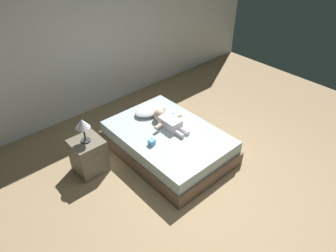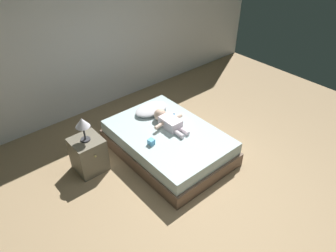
{
  "view_description": "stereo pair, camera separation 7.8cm",
  "coord_description": "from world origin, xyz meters",
  "px_view_note": "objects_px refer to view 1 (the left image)",
  "views": [
    {
      "loc": [
        -2.08,
        -1.47,
        3.03
      ],
      "look_at": [
        0.25,
        1.14,
        0.49
      ],
      "focal_mm": 32.83,
      "sensor_mm": 36.0,
      "label": 1
    },
    {
      "loc": [
        -2.03,
        -1.52,
        3.03
      ],
      "look_at": [
        0.25,
        1.14,
        0.49
      ],
      "focal_mm": 32.83,
      "sensor_mm": 36.0,
      "label": 2
    }
  ],
  "objects_px": {
    "baby": "(167,121)",
    "toy_block": "(152,142)",
    "pillow": "(151,109)",
    "lamp": "(83,125)",
    "bed": "(168,142)",
    "toothbrush": "(174,115)",
    "nightstand": "(89,156)"
  },
  "relations": [
    {
      "from": "baby",
      "to": "toy_block",
      "type": "xyz_separation_m",
      "value": [
        -0.46,
        -0.2,
        -0.04
      ]
    },
    {
      "from": "pillow",
      "to": "lamp",
      "type": "bearing_deg",
      "value": -174.59
    },
    {
      "from": "pillow",
      "to": "toy_block",
      "type": "height_order",
      "value": "pillow"
    },
    {
      "from": "bed",
      "to": "toy_block",
      "type": "relative_size",
      "value": 20.38
    },
    {
      "from": "toothbrush",
      "to": "pillow",
      "type": "bearing_deg",
      "value": 122.83
    },
    {
      "from": "bed",
      "to": "lamp",
      "type": "xyz_separation_m",
      "value": [
        -1.05,
        0.45,
        0.58
      ]
    },
    {
      "from": "toothbrush",
      "to": "baby",
      "type": "bearing_deg",
      "value": -154.2
    },
    {
      "from": "baby",
      "to": "lamp",
      "type": "xyz_separation_m",
      "value": [
        -1.15,
        0.32,
        0.3
      ]
    },
    {
      "from": "pillow",
      "to": "baby",
      "type": "bearing_deg",
      "value": -94.87
    },
    {
      "from": "toothbrush",
      "to": "nightstand",
      "type": "distance_m",
      "value": 1.41
    },
    {
      "from": "toy_block",
      "to": "pillow",
      "type": "bearing_deg",
      "value": 51.75
    },
    {
      "from": "bed",
      "to": "nightstand",
      "type": "bearing_deg",
      "value": 156.75
    },
    {
      "from": "toothbrush",
      "to": "lamp",
      "type": "bearing_deg",
      "value": 171.74
    },
    {
      "from": "baby",
      "to": "toothbrush",
      "type": "xyz_separation_m",
      "value": [
        0.24,
        0.12,
        -0.07
      ]
    },
    {
      "from": "bed",
      "to": "toothbrush",
      "type": "distance_m",
      "value": 0.47
    },
    {
      "from": "nightstand",
      "to": "toy_block",
      "type": "xyz_separation_m",
      "value": [
        0.69,
        -0.52,
        0.17
      ]
    },
    {
      "from": "pillow",
      "to": "nightstand",
      "type": "relative_size",
      "value": 1.1
    },
    {
      "from": "nightstand",
      "to": "pillow",
      "type": "bearing_deg",
      "value": 5.41
    },
    {
      "from": "bed",
      "to": "toy_block",
      "type": "xyz_separation_m",
      "value": [
        -0.35,
        -0.07,
        0.24
      ]
    },
    {
      "from": "bed",
      "to": "baby",
      "type": "height_order",
      "value": "baby"
    },
    {
      "from": "nightstand",
      "to": "lamp",
      "type": "bearing_deg",
      "value": 90.0
    },
    {
      "from": "pillow",
      "to": "toothbrush",
      "type": "relative_size",
      "value": 4.56
    },
    {
      "from": "bed",
      "to": "baby",
      "type": "xyz_separation_m",
      "value": [
        0.1,
        0.13,
        0.27
      ]
    },
    {
      "from": "toothbrush",
      "to": "nightstand",
      "type": "bearing_deg",
      "value": 171.75
    },
    {
      "from": "baby",
      "to": "lamp",
      "type": "bearing_deg",
      "value": 164.58
    },
    {
      "from": "toothbrush",
      "to": "lamp",
      "type": "relative_size",
      "value": 0.35
    },
    {
      "from": "lamp",
      "to": "toy_block",
      "type": "height_order",
      "value": "lamp"
    },
    {
      "from": "lamp",
      "to": "nightstand",
      "type": "bearing_deg",
      "value": -90.0
    },
    {
      "from": "bed",
      "to": "lamp",
      "type": "relative_size",
      "value": 5.16
    },
    {
      "from": "baby",
      "to": "toy_block",
      "type": "bearing_deg",
      "value": -156.56
    },
    {
      "from": "baby",
      "to": "toothbrush",
      "type": "relative_size",
      "value": 5.35
    },
    {
      "from": "baby",
      "to": "lamp",
      "type": "distance_m",
      "value": 1.23
    }
  ]
}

